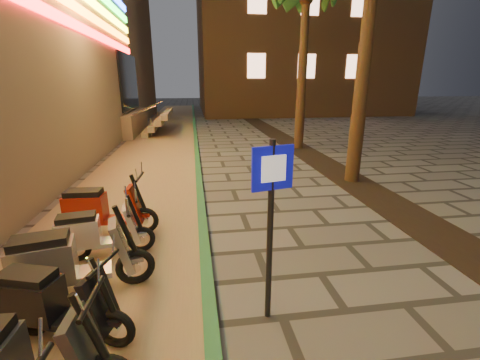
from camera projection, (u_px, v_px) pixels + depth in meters
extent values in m
cube|color=#8C7251|center=(150.00, 164.00, 11.52)|extent=(3.40, 60.00, 0.01)
cube|color=#246237|center=(197.00, 161.00, 11.74)|extent=(0.18, 60.00, 0.10)
cube|color=black|center=(391.00, 205.00, 7.65)|extent=(1.20, 40.00, 0.02)
cube|color=black|center=(129.00, 82.00, 18.01)|extent=(0.08, 5.00, 3.00)
cube|color=gray|center=(96.00, 122.00, 18.37)|extent=(5.00, 6.00, 1.20)
cube|color=gray|center=(150.00, 129.00, 18.92)|extent=(0.35, 5.00, 0.30)
cube|color=gray|center=(156.00, 124.00, 18.88)|extent=(0.35, 5.00, 0.30)
cube|color=gray|center=(162.00, 119.00, 18.84)|extent=(0.35, 5.00, 0.30)
cube|color=gray|center=(167.00, 113.00, 18.80)|extent=(0.35, 5.00, 0.30)
cylinder|color=silver|center=(136.00, 114.00, 16.65)|extent=(2.09, 0.06, 0.81)
cylinder|color=silver|center=(146.00, 108.00, 20.44)|extent=(2.09, 0.06, 0.81)
cube|color=#FFB68C|center=(256.00, 66.00, 24.48)|extent=(1.40, 0.06, 1.80)
cube|color=#FFB68C|center=(307.00, 66.00, 25.04)|extent=(1.40, 0.06, 1.80)
cube|color=#FFB68C|center=(355.00, 67.00, 25.59)|extent=(1.40, 0.06, 1.80)
cube|color=#FFB68C|center=(257.00, 0.00, 23.17)|extent=(1.40, 0.06, 1.80)
cube|color=#FFB68C|center=(310.00, 2.00, 23.72)|extent=(1.40, 0.06, 1.80)
cube|color=#FFB68C|center=(361.00, 4.00, 24.28)|extent=(1.40, 0.06, 1.80)
cylinder|color=#472D19|center=(362.00, 81.00, 8.71)|extent=(0.40, 0.40, 5.70)
cylinder|color=#472D19|center=(302.00, 78.00, 13.40)|extent=(0.40, 0.40, 5.95)
cylinder|color=black|center=(270.00, 235.00, 3.71)|extent=(0.07, 0.07, 2.24)
cube|color=#0C0FA8|center=(273.00, 168.00, 3.46)|extent=(0.49, 0.14, 0.49)
cube|color=white|center=(274.00, 169.00, 3.44)|extent=(0.28, 0.08, 0.29)
cube|color=#282A2D|center=(86.00, 349.00, 2.77)|extent=(0.28, 0.41, 0.70)
cylinder|color=black|center=(91.00, 330.00, 2.72)|extent=(0.28, 0.08, 0.74)
cylinder|color=black|center=(92.00, 297.00, 2.63)|extent=(0.07, 0.58, 0.04)
torus|color=black|center=(29.00, 317.00, 3.66)|extent=(0.49, 0.24, 0.49)
cylinder|color=silver|center=(29.00, 317.00, 3.66)|extent=(0.15, 0.13, 0.13)
torus|color=black|center=(115.00, 328.00, 3.49)|extent=(0.49, 0.24, 0.49)
cylinder|color=silver|center=(115.00, 328.00, 3.49)|extent=(0.15, 0.13, 0.13)
cube|color=black|center=(70.00, 320.00, 3.57)|extent=(0.59, 0.46, 0.07)
cube|color=black|center=(31.00, 298.00, 3.57)|extent=(0.73, 0.54, 0.47)
cube|color=black|center=(26.00, 277.00, 3.49)|extent=(0.64, 0.46, 0.11)
cube|color=black|center=(100.00, 302.00, 3.42)|extent=(0.35, 0.43, 0.66)
cylinder|color=black|center=(103.00, 288.00, 3.36)|extent=(0.26, 0.14, 0.69)
cylinder|color=black|center=(104.00, 263.00, 3.26)|extent=(0.20, 0.53, 0.04)
cube|color=black|center=(113.00, 320.00, 3.46)|extent=(0.24, 0.19, 0.06)
torus|color=black|center=(41.00, 285.00, 4.19)|extent=(0.56, 0.23, 0.55)
cylinder|color=silver|center=(41.00, 285.00, 4.19)|extent=(0.17, 0.14, 0.15)
torus|color=black|center=(136.00, 267.00, 4.60)|extent=(0.56, 0.23, 0.55)
cylinder|color=silver|center=(136.00, 267.00, 4.60)|extent=(0.17, 0.14, 0.15)
cube|color=#929198|center=(89.00, 273.00, 4.38)|extent=(0.65, 0.48, 0.09)
cube|color=#929198|center=(44.00, 263.00, 4.13)|extent=(0.82, 0.56, 0.53)
cube|color=black|center=(39.00, 241.00, 4.04)|extent=(0.72, 0.48, 0.13)
cube|color=#929198|center=(122.00, 246.00, 4.45)|extent=(0.37, 0.48, 0.75)
cylinder|color=black|center=(126.00, 231.00, 4.41)|extent=(0.30, 0.14, 0.79)
cylinder|color=black|center=(127.00, 208.00, 4.33)|extent=(0.18, 0.61, 0.05)
cube|color=#929198|center=(135.00, 259.00, 4.57)|extent=(0.26, 0.20, 0.06)
torus|color=black|center=(76.00, 248.00, 5.19)|extent=(0.48, 0.17, 0.47)
cylinder|color=silver|center=(76.00, 248.00, 5.19)|extent=(0.14, 0.11, 0.13)
torus|color=black|center=(141.00, 239.00, 5.50)|extent=(0.48, 0.17, 0.47)
cylinder|color=silver|center=(141.00, 239.00, 5.50)|extent=(0.14, 0.11, 0.13)
cube|color=silver|center=(109.00, 242.00, 5.33)|extent=(0.55, 0.39, 0.07)
cube|color=silver|center=(79.00, 233.00, 5.13)|extent=(0.69, 0.45, 0.45)
cube|color=black|center=(76.00, 218.00, 5.05)|extent=(0.60, 0.39, 0.11)
cube|color=silver|center=(132.00, 224.00, 5.37)|extent=(0.30, 0.40, 0.64)
cylinder|color=black|center=(135.00, 213.00, 5.33)|extent=(0.26, 0.11, 0.67)
cylinder|color=black|center=(136.00, 197.00, 5.26)|extent=(0.13, 0.52, 0.04)
cube|color=silver|center=(141.00, 233.00, 5.46)|extent=(0.22, 0.16, 0.05)
torus|color=black|center=(83.00, 223.00, 6.07)|extent=(0.53, 0.13, 0.53)
cylinder|color=silver|center=(83.00, 223.00, 6.07)|extent=(0.15, 0.11, 0.14)
torus|color=black|center=(145.00, 220.00, 6.17)|extent=(0.53, 0.13, 0.53)
cylinder|color=silver|center=(145.00, 220.00, 6.17)|extent=(0.15, 0.11, 0.14)
cube|color=maroon|center=(114.00, 220.00, 6.11)|extent=(0.58, 0.38, 0.08)
cube|color=maroon|center=(86.00, 208.00, 5.99)|extent=(0.73, 0.42, 0.51)
cube|color=black|center=(83.00, 193.00, 5.91)|extent=(0.65, 0.36, 0.12)
cube|color=maroon|center=(136.00, 204.00, 6.06)|extent=(0.29, 0.42, 0.72)
cylinder|color=black|center=(138.00, 194.00, 6.01)|extent=(0.28, 0.09, 0.75)
cylinder|color=black|center=(140.00, 177.00, 5.91)|extent=(0.08, 0.59, 0.04)
cube|color=maroon|center=(144.00, 214.00, 6.14)|extent=(0.23, 0.15, 0.06)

